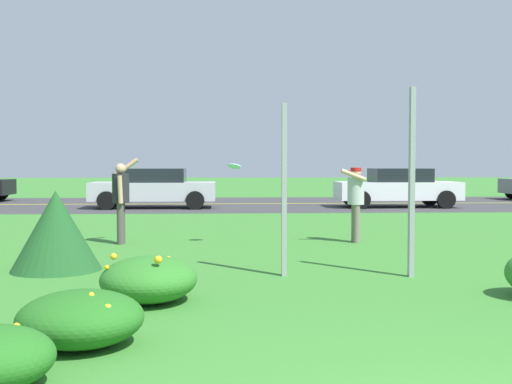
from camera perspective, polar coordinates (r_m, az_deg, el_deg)
ground_plane at (r=14.15m, az=3.56°, el=-3.96°), size 120.00×120.00×0.00m
highway_strip at (r=25.11m, az=0.68°, el=-1.09°), size 120.00×9.67×0.01m
highway_center_stripe at (r=25.11m, az=0.68°, el=-1.08°), size 120.00×0.16×0.00m
daylily_clump_near_camera at (r=7.41m, az=-9.84°, el=-7.91°), size 1.13×1.24×0.60m
daylily_clump_front_center at (r=5.80m, az=-15.84°, el=-11.14°), size 1.12×1.06×0.50m
sign_post_near_path at (r=8.89m, az=2.61°, el=0.19°), size 0.07×0.10×2.48m
sign_post_by_roadside at (r=9.08m, az=14.14°, el=0.86°), size 0.07×0.10×2.70m
evergreen_shrub_side at (r=9.87m, az=-17.93°, el=-3.39°), size 1.35×1.35×1.21m
person_thrower_dark_shirt at (r=12.76m, az=-12.32°, el=-0.32°), size 0.51×0.48×1.74m
person_catcher_red_cap_gray_shirt at (r=12.88m, az=9.15°, el=-0.44°), size 0.53×0.48×1.54m
frisbee_pale_blue at (r=12.31m, az=-2.01°, el=2.38°), size 0.29×0.27×0.15m
car_white_center_left at (r=23.76m, az=12.90°, el=0.42°), size 4.50×2.00×1.45m
car_silver_center_right at (r=22.99m, az=-9.34°, el=0.38°), size 4.50×2.00×1.45m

